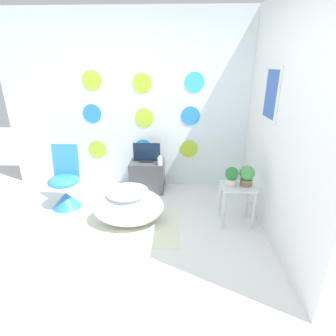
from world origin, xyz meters
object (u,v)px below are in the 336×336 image
vase (160,161)px  potted_plant_left (232,176)px  chair (65,189)px  bathtub (128,206)px  tv (147,153)px  potted_plant_right (247,175)px

vase → potted_plant_left: bearing=-39.2°
chair → bathtub: bearing=-21.2°
tv → vase: (0.21, -0.14, -0.07)m
potted_plant_left → tv: bearing=141.8°
vase → potted_plant_right: bearing=-33.9°
chair → vase: chair is taller
tv → vase: bearing=-33.7°
potted_plant_left → potted_plant_right: 0.18m
vase → tv: bearing=146.3°
bathtub → chair: size_ratio=1.03×
potted_plant_right → potted_plant_left: bearing=-177.1°
bathtub → chair: chair is taller
vase → potted_plant_right: potted_plant_right is taller
tv → vase: tv is taller
vase → bathtub: bearing=-113.3°
chair → vase: 1.38m
potted_plant_right → vase: bearing=146.1°
bathtub → vase: size_ratio=6.25×
tv → vase: size_ratio=2.88×
chair → potted_plant_right: chair is taller
bathtub → tv: size_ratio=2.17×
vase → potted_plant_left: (0.90, -0.74, 0.10)m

